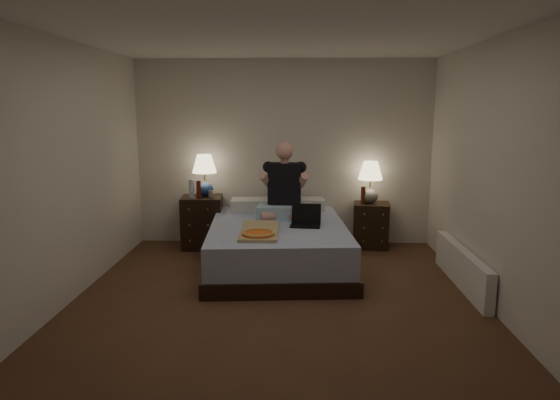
{
  "coord_description": "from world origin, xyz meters",
  "views": [
    {
      "loc": [
        0.19,
        -4.53,
        1.86
      ],
      "look_at": [
        0.0,
        0.9,
        0.85
      ],
      "focal_mm": 32.0,
      "sensor_mm": 36.0,
      "label": 1
    }
  ],
  "objects_px": {
    "nightstand_right": "(371,225)",
    "person": "(284,180)",
    "radiator": "(462,268)",
    "bed": "(278,245)",
    "nightstand_left": "(202,222)",
    "water_bottle": "(192,189)",
    "beer_bottle_left": "(199,189)",
    "lamp_left": "(205,176)",
    "pizza_box": "(258,234)",
    "soda_can": "(211,194)",
    "beer_bottle_right": "(363,195)",
    "lamp_right": "(370,182)",
    "laptop": "(305,216)"
  },
  "relations": [
    {
      "from": "lamp_right",
      "to": "soda_can",
      "type": "relative_size",
      "value": 5.6
    },
    {
      "from": "laptop",
      "to": "soda_can",
      "type": "bearing_deg",
      "value": 151.56
    },
    {
      "from": "bed",
      "to": "lamp_right",
      "type": "bearing_deg",
      "value": 32.94
    },
    {
      "from": "nightstand_right",
      "to": "beer_bottle_left",
      "type": "relative_size",
      "value": 2.61
    },
    {
      "from": "radiator",
      "to": "person",
      "type": "bearing_deg",
      "value": 153.44
    },
    {
      "from": "laptop",
      "to": "lamp_left",
      "type": "bearing_deg",
      "value": 149.96
    },
    {
      "from": "nightstand_left",
      "to": "radiator",
      "type": "distance_m",
      "value": 3.33
    },
    {
      "from": "beer_bottle_right",
      "to": "person",
      "type": "distance_m",
      "value": 1.17
    },
    {
      "from": "nightstand_right",
      "to": "laptop",
      "type": "relative_size",
      "value": 1.77
    },
    {
      "from": "nightstand_left",
      "to": "radiator",
      "type": "height_order",
      "value": "nightstand_left"
    },
    {
      "from": "radiator",
      "to": "laptop",
      "type": "bearing_deg",
      "value": 163.57
    },
    {
      "from": "radiator",
      "to": "bed",
      "type": "bearing_deg",
      "value": 163.39
    },
    {
      "from": "lamp_left",
      "to": "person",
      "type": "relative_size",
      "value": 0.6
    },
    {
      "from": "laptop",
      "to": "radiator",
      "type": "distance_m",
      "value": 1.77
    },
    {
      "from": "nightstand_left",
      "to": "beer_bottle_right",
      "type": "bearing_deg",
      "value": -4.06
    },
    {
      "from": "person",
      "to": "laptop",
      "type": "bearing_deg",
      "value": -58.72
    },
    {
      "from": "nightstand_left",
      "to": "nightstand_right",
      "type": "distance_m",
      "value": 2.27
    },
    {
      "from": "lamp_right",
      "to": "radiator",
      "type": "distance_m",
      "value": 1.81
    },
    {
      "from": "lamp_left",
      "to": "nightstand_right",
      "type": "bearing_deg",
      "value": 1.41
    },
    {
      "from": "nightstand_right",
      "to": "person",
      "type": "xyz_separation_m",
      "value": [
        -1.16,
        -0.54,
        0.68
      ]
    },
    {
      "from": "water_bottle",
      "to": "beer_bottle_left",
      "type": "relative_size",
      "value": 1.09
    },
    {
      "from": "nightstand_right",
      "to": "person",
      "type": "height_order",
      "value": "person"
    },
    {
      "from": "nightstand_right",
      "to": "radiator",
      "type": "height_order",
      "value": "nightstand_right"
    },
    {
      "from": "water_bottle",
      "to": "radiator",
      "type": "relative_size",
      "value": 0.16
    },
    {
      "from": "soda_can",
      "to": "water_bottle",
      "type": "bearing_deg",
      "value": -177.12
    },
    {
      "from": "soda_can",
      "to": "radiator",
      "type": "xyz_separation_m",
      "value": [
        2.87,
        -1.31,
        -0.54
      ]
    },
    {
      "from": "bed",
      "to": "laptop",
      "type": "bearing_deg",
      "value": -21.72
    },
    {
      "from": "beer_bottle_left",
      "to": "pizza_box",
      "type": "xyz_separation_m",
      "value": [
        0.89,
        -1.36,
        -0.25
      ]
    },
    {
      "from": "soda_can",
      "to": "pizza_box",
      "type": "relative_size",
      "value": 0.13
    },
    {
      "from": "nightstand_left",
      "to": "beer_bottle_left",
      "type": "distance_m",
      "value": 0.47
    },
    {
      "from": "lamp_left",
      "to": "lamp_right",
      "type": "bearing_deg",
      "value": 1.43
    },
    {
      "from": "lamp_left",
      "to": "radiator",
      "type": "height_order",
      "value": "lamp_left"
    },
    {
      "from": "bed",
      "to": "person",
      "type": "height_order",
      "value": "person"
    },
    {
      "from": "soda_can",
      "to": "beer_bottle_right",
      "type": "xyz_separation_m",
      "value": [
        2.01,
        0.12,
        -0.02
      ]
    },
    {
      "from": "lamp_right",
      "to": "beer_bottle_left",
      "type": "xyz_separation_m",
      "value": [
        -2.26,
        -0.19,
        -0.08
      ]
    },
    {
      "from": "bed",
      "to": "lamp_right",
      "type": "relative_size",
      "value": 3.7
    },
    {
      "from": "nightstand_left",
      "to": "lamp_left",
      "type": "height_order",
      "value": "lamp_left"
    },
    {
      "from": "lamp_left",
      "to": "pizza_box",
      "type": "bearing_deg",
      "value": -61.03
    },
    {
      "from": "pizza_box",
      "to": "nightstand_left",
      "type": "bearing_deg",
      "value": 120.16
    },
    {
      "from": "water_bottle",
      "to": "laptop",
      "type": "distance_m",
      "value": 1.7
    },
    {
      "from": "lamp_right",
      "to": "water_bottle",
      "type": "relative_size",
      "value": 2.24
    },
    {
      "from": "nightstand_right",
      "to": "beer_bottle_right",
      "type": "height_order",
      "value": "beer_bottle_right"
    },
    {
      "from": "beer_bottle_left",
      "to": "soda_can",
      "type": "bearing_deg",
      "value": 4.43
    },
    {
      "from": "pizza_box",
      "to": "beer_bottle_left",
      "type": "bearing_deg",
      "value": 122.5
    },
    {
      "from": "bed",
      "to": "water_bottle",
      "type": "xyz_separation_m",
      "value": [
        -1.16,
        0.71,
        0.56
      ]
    },
    {
      "from": "nightstand_right",
      "to": "pizza_box",
      "type": "xyz_separation_m",
      "value": [
        -1.4,
        -1.55,
        0.26
      ]
    },
    {
      "from": "soda_can",
      "to": "bed",
      "type": "bearing_deg",
      "value": -38.64
    },
    {
      "from": "soda_can",
      "to": "beer_bottle_right",
      "type": "height_order",
      "value": "beer_bottle_right"
    },
    {
      "from": "soda_can",
      "to": "laptop",
      "type": "relative_size",
      "value": 0.29
    },
    {
      "from": "beer_bottle_right",
      "to": "laptop",
      "type": "xyz_separation_m",
      "value": [
        -0.78,
        -0.95,
        -0.08
      ]
    }
  ]
}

